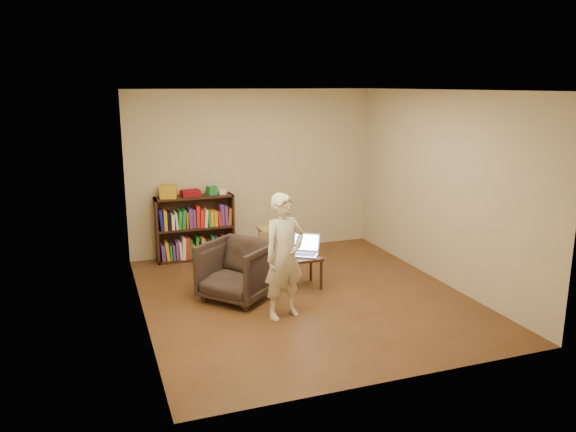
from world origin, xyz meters
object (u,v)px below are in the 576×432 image
object	(u,v)px
bookshelf	(195,231)
side_table	(304,261)
stool	(270,234)
person	(284,256)
laptop	(305,250)
armchair	(237,271)

from	to	relation	value
bookshelf	side_table	size ratio (longest dim) A/B	2.80
stool	person	bearing A→B (deg)	-103.71
bookshelf	laptop	bearing A→B (deg)	-54.83
armchair	person	size ratio (longest dim) A/B	0.56
laptop	side_table	bearing A→B (deg)	-90.68
bookshelf	laptop	xyz separation A→B (m)	(1.18, -1.68, 0.05)
person	laptop	bearing A→B (deg)	39.67
bookshelf	side_table	bearing A→B (deg)	-57.00
armchair	side_table	world-z (taller)	armchair
stool	person	size ratio (longest dim) A/B	0.34
stool	armchair	xyz separation A→B (m)	(-0.91, -1.48, -0.03)
armchair	person	world-z (taller)	person
bookshelf	side_table	distance (m)	2.08
laptop	person	size ratio (longest dim) A/B	0.33
stool	bookshelf	bearing A→B (deg)	160.23
armchair	laptop	world-z (taller)	armchair
stool	side_table	xyz separation A→B (m)	(0.04, -1.35, -0.04)
stool	side_table	distance (m)	1.35
armchair	side_table	size ratio (longest dim) A/B	1.91
side_table	laptop	world-z (taller)	laptop
laptop	armchair	bearing A→B (deg)	-135.02
bookshelf	person	bearing A→B (deg)	-77.88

